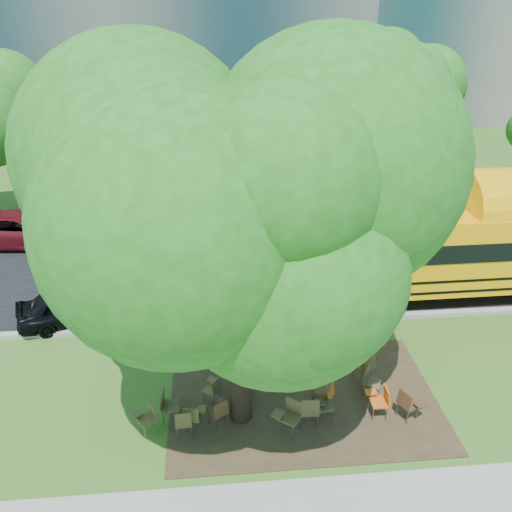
{
  "coord_description": "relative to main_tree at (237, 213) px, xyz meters",
  "views": [
    {
      "loc": [
        -1.15,
        -10.44,
        9.4
      ],
      "look_at": [
        0.13,
        3.94,
        2.05
      ],
      "focal_mm": 35.0,
      "sensor_mm": 36.0,
      "label": 1
    }
  ],
  "objects": [
    {
      "name": "chair_3",
      "position": [
        1.16,
        -0.55,
        -5.01
      ],
      "size": [
        0.79,
        0.63,
        0.93
      ],
      "rotation": [
        0.0,
        0.0,
        2.53
      ],
      "color": "brown",
      "rests_on": "ground"
    },
    {
      "name": "chair_2",
      "position": [
        -0.54,
        -0.24,
        -5.07
      ],
      "size": [
        0.56,
        0.69,
        0.84
      ],
      "rotation": [
        0.0,
        0.0,
        0.53
      ],
      "color": "#462E19",
      "rests_on": "ground"
    },
    {
      "name": "chair_7",
      "position": [
        4.13,
        -0.45,
        -5.03
      ],
      "size": [
        0.72,
        0.61,
        0.9
      ],
      "rotation": [
        0.0,
        0.0,
        -1.11
      ],
      "color": "#442C18",
      "rests_on": "ground"
    },
    {
      "name": "kerb_far",
      "position": [
        0.69,
        12.12,
        -5.52
      ],
      "size": [
        80.0,
        0.25,
        0.14
      ],
      "primitive_type": "cube",
      "color": "gray",
      "rests_on": "ground"
    },
    {
      "name": "dirt_patch",
      "position": [
        1.69,
        0.52,
        -5.57
      ],
      "size": [
        7.0,
        4.5,
        0.03
      ],
      "primitive_type": "cube",
      "color": "#382819",
      "rests_on": "ground"
    },
    {
      "name": "bg_tree_3",
      "position": [
        8.69,
        15.02,
        -0.56
      ],
      "size": [
        5.6,
        5.6,
        7.84
      ],
      "color": "black",
      "rests_on": "ground"
    },
    {
      "name": "chair_0",
      "position": [
        -1.37,
        -0.52,
        -5.06
      ],
      "size": [
        0.55,
        0.52,
        0.84
      ],
      "rotation": [
        0.0,
        0.0,
        0.06
      ],
      "color": "#4B4320",
      "rests_on": "ground"
    },
    {
      "name": "chair_4",
      "position": [
        1.67,
        -0.46,
        -4.99
      ],
      "size": [
        0.65,
        0.56,
        0.96
      ],
      "rotation": [
        0.0,
        0.0,
        -0.06
      ],
      "color": "#4A3E20",
      "rests_on": "ground"
    },
    {
      "name": "black_car",
      "position": [
        -5.1,
        4.82,
        -4.97
      ],
      "size": [
        3.91,
        2.5,
        1.24
      ],
      "primitive_type": "imported",
      "rotation": [
        0.0,
        0.0,
        1.88
      ],
      "color": "black",
      "rests_on": "ground"
    },
    {
      "name": "chair_9",
      "position": [
        0.23,
        0.97,
        -5.02
      ],
      "size": [
        0.7,
        0.63,
        0.92
      ],
      "rotation": [
        0.0,
        0.0,
        1.93
      ],
      "color": "#423B1C",
      "rests_on": "ground"
    },
    {
      "name": "chair_8",
      "position": [
        -0.68,
        0.61,
        -5.1
      ],
      "size": [
        0.53,
        0.67,
        0.79
      ],
      "rotation": [
        0.0,
        0.0,
        0.94
      ],
      "color": "brown",
      "rests_on": "ground"
    },
    {
      "name": "chair_10",
      "position": [
        0.06,
        1.78,
        -5.03
      ],
      "size": [
        0.53,
        0.68,
        0.89
      ],
      "rotation": [
        0.0,
        0.0,
        -1.82
      ],
      "color": "#402C17",
      "rests_on": "ground"
    },
    {
      "name": "school_bus",
      "position": [
        8.96,
        5.49,
        -3.69
      ],
      "size": [
        13.48,
        3.22,
        3.28
      ],
      "rotation": [
        0.0,
        0.0,
        0.01
      ],
      "color": "#FDA408",
      "rests_on": "ground"
    },
    {
      "name": "ground",
      "position": [
        0.69,
        1.02,
        -5.59
      ],
      "size": [
        160.0,
        160.0,
        0.0
      ],
      "primitive_type": "plane",
      "color": "#33551A",
      "rests_on": "ground"
    },
    {
      "name": "chair_6",
      "position": [
        3.5,
        -0.25,
        -5.03
      ],
      "size": [
        0.52,
        0.58,
        0.89
      ],
      "rotation": [
        0.0,
        0.0,
        1.56
      ],
      "color": "#C45414",
      "rests_on": "ground"
    },
    {
      "name": "chair_12",
      "position": [
        3.45,
        0.49,
        -5.05
      ],
      "size": [
        0.58,
        0.74,
        0.87
      ],
      "rotation": [
        0.0,
        0.0,
        4.08
      ],
      "color": "#504322",
      "rests_on": "ground"
    },
    {
      "name": "bg_car_red",
      "position": [
        -8.67,
        11.03,
        -4.87
      ],
      "size": [
        5.35,
        2.82,
        1.43
      ],
      "primitive_type": "imported",
      "rotation": [
        0.0,
        0.0,
        1.48
      ],
      "color": "#560E15",
      "rests_on": "ground"
    },
    {
      "name": "chair_15",
      "position": [
        -2.27,
        -0.27,
        -5.07
      ],
      "size": [
        0.7,
        0.56,
        0.83
      ],
      "rotation": [
        0.0,
        0.0,
        2.2
      ],
      "color": "brown",
      "rests_on": "ground"
    },
    {
      "name": "main_tree",
      "position": [
        0.0,
        0.0,
        0.0
      ],
      "size": [
        7.2,
        7.2,
        9.2
      ],
      "color": "black",
      "rests_on": "ground"
    },
    {
      "name": "chair_14",
      "position": [
        -1.81,
        0.07,
        -5.05
      ],
      "size": [
        0.51,
        0.6,
        0.86
      ],
      "rotation": [
        0.0,
        0.0,
        4.62
      ],
      "color": "#463F1E",
      "rests_on": "ground"
    },
    {
      "name": "kerb_near",
      "position": [
        0.69,
        4.02,
        -5.52
      ],
      "size": [
        80.0,
        0.25,
        0.14
      ],
      "primitive_type": "cube",
      "color": "gray",
      "rests_on": "ground"
    },
    {
      "name": "asphalt_road",
      "position": [
        0.69,
        8.02,
        -5.57
      ],
      "size": [
        80.0,
        8.0,
        0.04
      ],
      "primitive_type": "cube",
      "color": "black",
      "rests_on": "ground"
    },
    {
      "name": "chair_13",
      "position": [
        3.5,
        1.07,
        -5.01
      ],
      "size": [
        0.63,
        0.71,
        0.93
      ],
      "rotation": [
        0.0,
        0.0,
        0.35
      ],
      "color": "#4C361B",
      "rests_on": "ground"
    },
    {
      "name": "bg_tree_2",
      "position": [
        -4.31,
        17.02,
        -1.37
      ],
      "size": [
        4.8,
        4.8,
        6.62
      ],
      "color": "black",
      "rests_on": "ground"
    },
    {
      "name": "chair_5",
      "position": [
        1.99,
        -0.24,
        -4.99
      ],
      "size": [
        0.64,
        0.64,
        0.97
      ],
      "rotation": [
        0.0,
        0.0,
        3.27
      ],
      "color": "#43391D",
      "rests_on": "ground"
    },
    {
      "name": "chair_1",
      "position": [
        -1.19,
        -0.36,
        -5.08
      ],
      "size": [
        0.57,
        0.48,
        0.81
      ],
      "rotation": [
        0.0,
        0.0,
        -0.11
      ],
      "color": "brown",
      "rests_on": "ground"
    },
    {
      "name": "chair_11",
      "position": [
        2.2,
        0.11,
        -5.09
      ],
      "size": [
        0.54,
        0.69,
        0.81
      ],
      "rotation": [
        0.0,
        0.0,
        0.93
      ],
      "color": "#AB4A12",
      "rests_on": "ground"
    }
  ]
}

